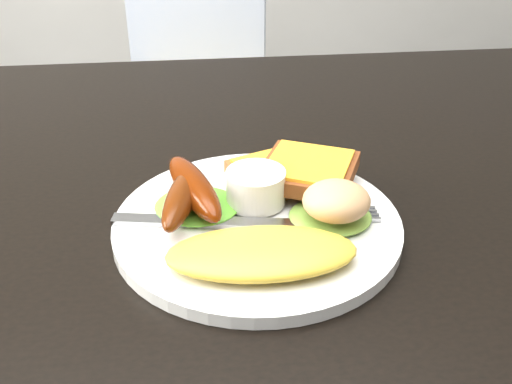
{
  "coord_description": "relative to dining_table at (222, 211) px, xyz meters",
  "views": [
    {
      "loc": [
        -0.02,
        -0.48,
        1.04
      ],
      "look_at": [
        0.03,
        -0.06,
        0.78
      ],
      "focal_mm": 42.0,
      "sensor_mm": 36.0,
      "label": 1
    }
  ],
  "objects": [
    {
      "name": "sausage_b",
      "position": [
        -0.03,
        -0.04,
        0.05
      ],
      "size": [
        0.06,
        0.12,
        0.03
      ],
      "primitive_type": "ellipsoid",
      "rotation": [
        0.0,
        0.0,
        0.31
      ],
      "color": "#5F2501",
      "rests_on": "lettuce_left"
    },
    {
      "name": "toast_b",
      "position": [
        0.08,
        -0.02,
        0.05
      ],
      "size": [
        0.11,
        0.11,
        0.01
      ],
      "primitive_type": "cube",
      "rotation": [
        0.0,
        0.0,
        -0.43
      ],
      "color": "brown",
      "rests_on": "toast_a"
    },
    {
      "name": "sausage_a",
      "position": [
        -0.04,
        -0.06,
        0.05
      ],
      "size": [
        0.04,
        0.1,
        0.02
      ],
      "primitive_type": "ellipsoid",
      "rotation": [
        0.0,
        0.0,
        -0.22
      ],
      "color": "#5B1A00",
      "rests_on": "lettuce_left"
    },
    {
      "name": "toast_a",
      "position": [
        0.05,
        -0.0,
        0.04
      ],
      "size": [
        0.1,
        0.1,
        0.01
      ],
      "primitive_type": "cube",
      "rotation": [
        0.0,
        0.0,
        0.38
      ],
      "color": "brown",
      "rests_on": "plate"
    },
    {
      "name": "plate",
      "position": [
        0.03,
        -0.07,
        0.03
      ],
      "size": [
        0.24,
        0.24,
        0.01
      ],
      "primitive_type": "cylinder",
      "color": "white",
      "rests_on": "dining_table"
    },
    {
      "name": "potato_salad",
      "position": [
        0.09,
        -0.08,
        0.06
      ],
      "size": [
        0.06,
        0.06,
        0.03
      ],
      "primitive_type": "ellipsoid",
      "rotation": [
        0.0,
        0.0,
        0.1
      ],
      "color": "beige",
      "rests_on": "lettuce_right"
    },
    {
      "name": "lettuce_right",
      "position": [
        0.09,
        -0.07,
        0.04
      ],
      "size": [
        0.07,
        0.07,
        0.01
      ],
      "primitive_type": "ellipsoid",
      "rotation": [
        0.0,
        0.0,
        -0.06
      ],
      "color": "#558531",
      "rests_on": "plate"
    },
    {
      "name": "lettuce_left",
      "position": [
        -0.02,
        -0.05,
        0.04
      ],
      "size": [
        0.09,
        0.08,
        0.01
      ],
      "primitive_type": "ellipsoid",
      "rotation": [
        0.0,
        0.0,
        -0.22
      ],
      "color": "green",
      "rests_on": "plate"
    },
    {
      "name": "dining_chair",
      "position": [
        -0.0,
        1.01,
        -0.28
      ],
      "size": [
        0.46,
        0.46,
        0.05
      ],
      "primitive_type": "cube",
      "rotation": [
        0.0,
        0.0,
        -0.22
      ],
      "color": "tan",
      "rests_on": "ground"
    },
    {
      "name": "omelette",
      "position": [
        0.02,
        -0.13,
        0.04
      ],
      "size": [
        0.15,
        0.07,
        0.02
      ],
      "primitive_type": "ellipsoid",
      "rotation": [
        0.0,
        0.0,
        -0.03
      ],
      "color": "gold",
      "rests_on": "plate"
    },
    {
      "name": "fork",
      "position": [
        -0.01,
        -0.07,
        0.03
      ],
      "size": [
        0.17,
        0.04,
        0.0
      ],
      "primitive_type": "cube",
      "rotation": [
        0.0,
        0.0,
        -0.17
      ],
      "color": "#ADAFB7",
      "rests_on": "plate"
    },
    {
      "name": "ramekin",
      "position": [
        0.03,
        -0.04,
        0.05
      ],
      "size": [
        0.05,
        0.05,
        0.03
      ],
      "primitive_type": "cylinder",
      "rotation": [
        0.0,
        0.0,
        0.03
      ],
      "color": "white",
      "rests_on": "plate"
    },
    {
      "name": "dining_table",
      "position": [
        0.0,
        0.0,
        0.0
      ],
      "size": [
        1.2,
        0.8,
        0.04
      ],
      "primitive_type": "cube",
      "color": "black",
      "rests_on": "ground"
    }
  ]
}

